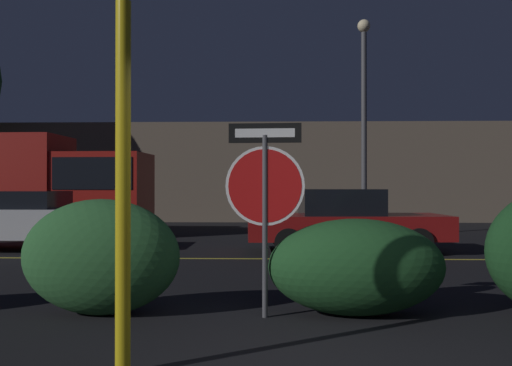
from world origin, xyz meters
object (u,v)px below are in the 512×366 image
hedge_bush_1 (101,257)px  passing_car_1 (16,219)px  hedge_bush_2 (356,267)px  street_lamp (364,107)px  stop_sign (265,185)px  yellow_pole_left (123,187)px  passing_car_2 (345,221)px  delivery_truck (38,182)px

hedge_bush_1 → passing_car_1: size_ratio=0.38×
hedge_bush_2 → street_lamp: street_lamp is taller
stop_sign → yellow_pole_left: 2.24m
yellow_pole_left → passing_car_1: yellow_pole_left is taller
passing_car_2 → street_lamp: street_lamp is taller
passing_car_2 → street_lamp: 4.96m
hedge_bush_1 → delivery_truck: bearing=116.1°
street_lamp → delivery_truck: bearing=178.8°
hedge_bush_2 → delivery_truck: 13.09m
delivery_truck → passing_car_2: bearing=67.3°
passing_car_2 → yellow_pole_left: bearing=-21.0°
street_lamp → stop_sign: bearing=-105.0°
hedge_bush_2 → passing_car_1: (-6.91, 6.55, 0.16)m
delivery_truck → street_lamp: street_lamp is taller
yellow_pole_left → hedge_bush_2: yellow_pole_left is taller
stop_sign → hedge_bush_2: stop_sign is taller
stop_sign → yellow_pole_left: (-1.08, -1.96, -0.03)m
yellow_pole_left → delivery_truck: bearing=115.3°
hedge_bush_1 → passing_car_1: passing_car_1 is taller
hedge_bush_1 → yellow_pole_left: bearing=-68.7°
hedge_bush_1 → passing_car_1: (-4.00, 6.61, 0.05)m
hedge_bush_1 → delivery_truck: size_ratio=0.27×
passing_car_1 → hedge_bush_2: bearing=-133.5°
yellow_pole_left → hedge_bush_2: size_ratio=1.45×
hedge_bush_1 → passing_car_1: bearing=121.2°
hedge_bush_1 → delivery_truck: delivery_truck is taller
passing_car_1 → passing_car_2: passing_car_2 is taller
passing_car_1 → street_lamp: 9.82m
delivery_truck → hedge_bush_2: bearing=39.5°
yellow_pole_left → delivery_truck: 13.73m
stop_sign → passing_car_2: bearing=78.9°
yellow_pole_left → street_lamp: size_ratio=0.46×
yellow_pole_left → hedge_bush_2: 3.12m
yellow_pole_left → street_lamp: street_lamp is taller
passing_car_1 → passing_car_2: size_ratio=1.04×
hedge_bush_1 → hedge_bush_2: bearing=1.2°
hedge_bush_2 → passing_car_2: 6.41m
stop_sign → passing_car_1: (-5.88, 6.68, -0.78)m
hedge_bush_2 → passing_car_2: (0.67, 6.38, 0.15)m
hedge_bush_1 → street_lamp: bearing=65.6°
passing_car_2 → delivery_truck: size_ratio=0.68×
hedge_bush_2 → yellow_pole_left: bearing=-135.3°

